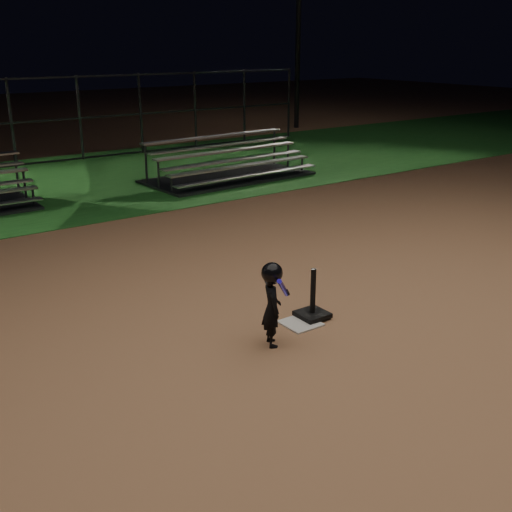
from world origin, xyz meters
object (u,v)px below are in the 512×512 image
(home_plate, at_px, (301,323))
(bleacher_right, at_px, (229,171))
(light_pole_right, at_px, (300,0))
(batting_tee, at_px, (312,308))
(child_batter, at_px, (272,302))

(home_plate, distance_m, bleacher_right, 9.01)
(light_pole_right, bearing_deg, home_plate, -128.77)
(home_plate, distance_m, light_pole_right, 19.79)
(light_pole_right, bearing_deg, bleacher_right, -138.75)
(home_plate, relative_size, bleacher_right, 0.10)
(batting_tee, xyz_separation_m, light_pole_right, (11.76, 14.89, 4.81))
(bleacher_right, bearing_deg, batting_tee, -119.05)
(home_plate, bearing_deg, batting_tee, 13.11)
(light_pole_right, bearing_deg, child_batter, -129.79)
(home_plate, height_order, batting_tee, batting_tee)
(home_plate, xyz_separation_m, batting_tee, (0.24, 0.06, 0.13))
(batting_tee, xyz_separation_m, child_batter, (-0.89, -0.29, 0.42))
(home_plate, xyz_separation_m, child_batter, (-0.64, -0.24, 0.55))
(home_plate, xyz_separation_m, light_pole_right, (12.00, 14.94, 4.93))
(home_plate, relative_size, light_pole_right, 0.05)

